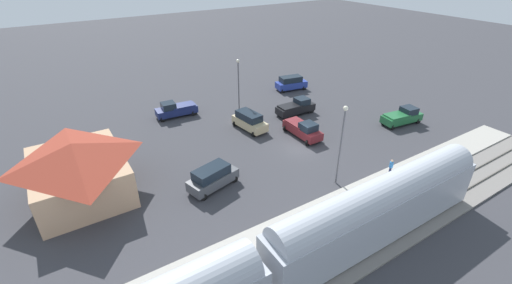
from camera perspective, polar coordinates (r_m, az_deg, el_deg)
The scene contains 16 objects.
ground_plane at distance 39.55m, azimuth 7.17°, elevation -0.92°, with size 200.00×200.00×0.00m, color #38383D.
railway_track at distance 32.04m, azimuth 23.29°, elevation -11.35°, with size 4.80×70.00×0.30m.
platform at distance 33.72m, azimuth 17.93°, elevation -7.86°, with size 3.20×46.00×0.30m.
passenger_train at distance 22.23m, azimuth 1.23°, elevation -19.90°, with size 2.93×40.67×4.98m.
station_building at distance 34.51m, azimuth -27.30°, elevation -3.87°, with size 10.37×8.35×5.24m.
pedestrian_on_platform at distance 37.89m, azimuth 26.10°, elevation -3.18°, with size 0.36×0.36×1.71m.
pedestrian_waiting_far at distance 36.07m, azimuth 21.39°, elevation -3.74°, with size 0.36×0.36×1.71m.
suv_tan at distance 42.84m, azimuth -1.09°, elevation 3.52°, with size 5.11×2.88×2.22m.
pickup_black at distance 47.36m, azimuth 6.65°, elevation 5.75°, with size 2.08×5.44×2.14m.
pickup_navy at distance 47.58m, azimuth -13.12°, elevation 5.28°, with size 2.32×5.52×2.14m.
suv_blue at distance 56.09m, azimuth 5.81°, elevation 9.69°, with size 2.76×5.16×2.22m.
pickup_green at distance 48.09m, azimuth 23.03°, elevation 3.91°, with size 2.64×5.61×2.14m.
suv_charcoal at distance 32.54m, azimuth -7.19°, elevation -5.78°, with size 3.11×5.23×2.22m.
pickup_maroon at distance 41.47m, azimuth 7.76°, elevation 2.14°, with size 5.41×2.51×2.14m.
light_pole_near_platform at distance 31.82m, azimuth 13.98°, elevation 0.82°, with size 0.44×0.44×8.01m.
light_pole_lot_center at distance 45.80m, azimuth -2.91°, elevation 10.12°, with size 0.44×0.44×7.56m.
Camera 1 is at (-26.08, 22.34, 19.62)m, focal length 24.23 mm.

